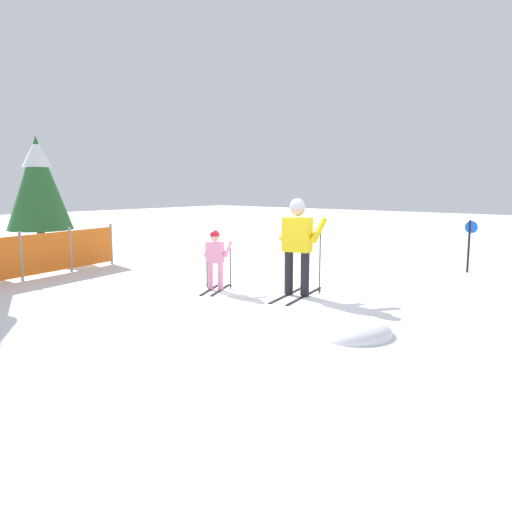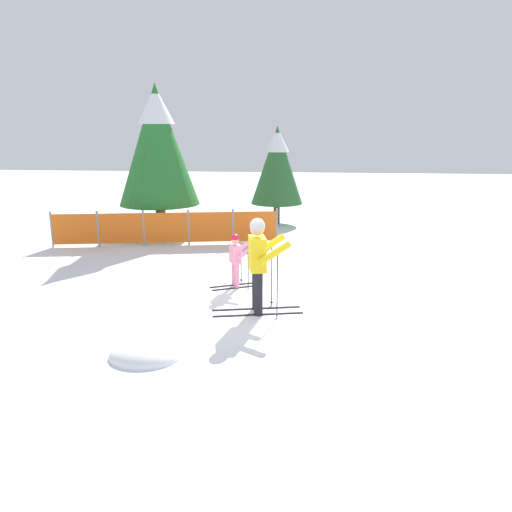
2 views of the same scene
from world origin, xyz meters
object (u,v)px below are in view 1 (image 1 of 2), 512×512
skier_adult (298,238)px  conifer_near (38,182)px  skier_child (215,255)px  trail_marker (470,240)px

skier_adult → conifer_near: size_ratio=0.52×
skier_child → conifer_near: size_ratio=0.34×
skier_adult → skier_child: bearing=100.4°
skier_adult → skier_child: skier_adult is taller
skier_child → conifer_near: conifer_near is taller
skier_child → trail_marker: bearing=-56.8°
trail_marker → skier_adult: bearing=159.8°
skier_child → conifer_near: 7.63m
conifer_near → skier_child: bearing=-93.1°
skier_adult → skier_child: (-0.63, 1.47, -0.38)m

